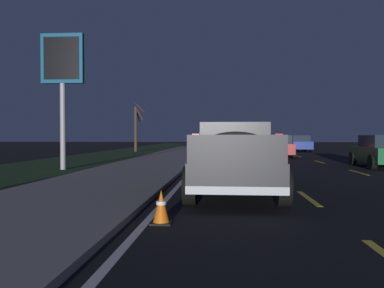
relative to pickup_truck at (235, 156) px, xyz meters
The scene contains 12 objects.
ground 17.29m from the pickup_truck, 11.70° to the right, with size 144.00×144.00×0.00m, color black.
sidewalk_shoulder 17.38m from the pickup_truck, 13.16° to the left, with size 108.00×4.00×0.12m, color gray.
grass_verge 19.15m from the pickup_truck, 27.91° to the left, with size 108.00×6.00×0.01m, color #1E3819.
lane_markings 20.10m from the pickup_truck, ahead, with size 108.00×7.04×0.01m.
pickup_truck is the anchor object (origin of this frame).
sedan_red 18.33m from the pickup_truck, 10.95° to the right, with size 4.45×2.10×1.54m.
sedan_green 11.75m from the pickup_truck, 37.75° to the right, with size 4.45×2.10×1.54m.
sedan_tan 31.06m from the pickup_truck, ahead, with size 4.40×2.02×1.54m.
sedan_blue 29.51m from the pickup_truck, 13.44° to the right, with size 4.42×2.05×1.54m.
gas_price_sign 10.86m from the pickup_truck, 46.24° to the left, with size 0.27×1.90×6.04m.
bare_tree_far 29.30m from the pickup_truck, 17.03° to the left, with size 1.26×0.91×4.65m.
traffic_cone_near 4.04m from the pickup_truck, 159.89° to the left, with size 0.36×0.36×0.58m.
Camera 1 is at (-0.58, 3.82, 1.51)m, focal length 38.43 mm.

